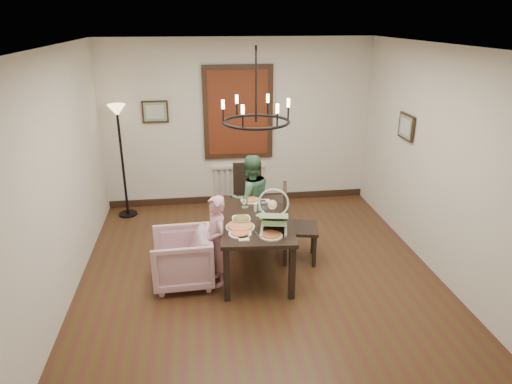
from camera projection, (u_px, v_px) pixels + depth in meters
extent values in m
cube|color=#452417|center=(259.00, 274.00, 5.87)|extent=(4.50, 5.00, 0.01)
cube|color=white|center=(260.00, 46.00, 4.86)|extent=(4.50, 5.00, 0.01)
cube|color=beige|center=(238.00, 124.00, 7.67)|extent=(4.50, 0.01, 2.80)
cube|color=beige|center=(60.00, 179.00, 5.08)|extent=(0.01, 5.00, 2.80)
cube|color=beige|center=(439.00, 163.00, 5.65)|extent=(0.01, 5.00, 2.80)
cube|color=black|center=(256.00, 219.00, 5.76)|extent=(1.00, 1.61, 0.05)
cube|color=black|center=(227.00, 275.00, 5.21)|extent=(0.07, 0.07, 0.68)
cube|color=black|center=(227.00, 222.00, 6.54)|extent=(0.07, 0.07, 0.68)
cube|color=black|center=(292.00, 273.00, 5.24)|extent=(0.07, 0.07, 0.68)
cube|color=black|center=(279.00, 221.00, 6.57)|extent=(0.07, 0.07, 0.68)
imported|color=#E4AEC7|center=(182.00, 258.00, 5.57)|extent=(0.76, 0.74, 0.67)
imported|color=#CB8F9B|center=(216.00, 248.00, 5.51)|extent=(0.32, 0.40, 0.95)
imported|color=#457552|center=(251.00, 206.00, 6.58)|extent=(0.61, 0.52, 1.08)
imported|color=white|center=(241.00, 220.00, 5.60)|extent=(0.27, 0.27, 0.07)
cylinder|color=tan|center=(240.00, 226.00, 5.46)|extent=(0.35, 0.35, 0.04)
cylinder|color=silver|center=(265.00, 212.00, 5.75)|extent=(0.06, 0.06, 0.13)
cube|color=#602C13|center=(238.00, 113.00, 7.56)|extent=(1.00, 0.03, 1.40)
cube|color=black|center=(155.00, 112.00, 7.38)|extent=(0.42, 0.03, 0.36)
cube|color=black|center=(406.00, 127.00, 6.38)|extent=(0.03, 0.42, 0.36)
torus|color=black|center=(256.00, 122.00, 5.31)|extent=(0.80, 0.80, 0.04)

